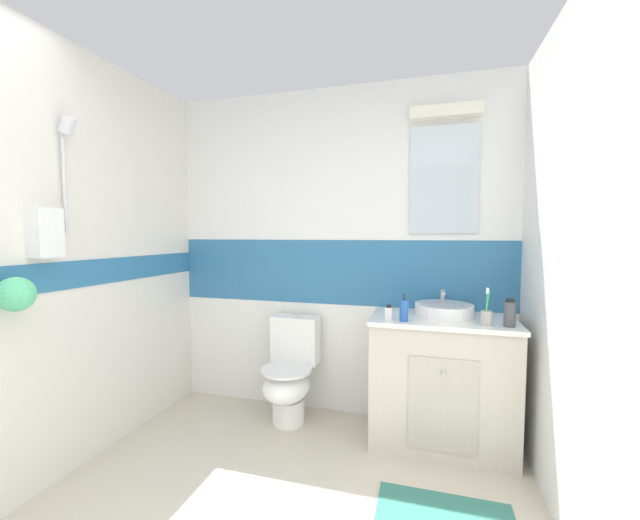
% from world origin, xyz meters
% --- Properties ---
extents(wall_back_tiled, '(3.20, 0.20, 2.50)m').
position_xyz_m(wall_back_tiled, '(0.01, 2.45, 1.26)').
color(wall_back_tiled, white).
rests_on(wall_back_tiled, ground_plane).
extents(wall_left_shower_alcove, '(0.29, 3.48, 2.50)m').
position_xyz_m(wall_left_shower_alcove, '(-1.35, 1.20, 1.25)').
color(wall_left_shower_alcove, silver).
rests_on(wall_left_shower_alcove, ground_plane).
extents(wall_right_plain, '(0.10, 3.48, 2.50)m').
position_xyz_m(wall_right_plain, '(1.35, 1.20, 1.25)').
color(wall_right_plain, white).
rests_on(wall_right_plain, ground_plane).
extents(vanity_cabinet, '(0.91, 0.53, 0.85)m').
position_xyz_m(vanity_cabinet, '(0.79, 2.15, 0.43)').
color(vanity_cabinet, beige).
rests_on(vanity_cabinet, ground_plane).
extents(sink_basin, '(0.38, 0.42, 0.16)m').
position_xyz_m(sink_basin, '(0.80, 2.18, 0.89)').
color(sink_basin, white).
rests_on(sink_basin, vanity_cabinet).
extents(toilet, '(0.37, 0.50, 0.78)m').
position_xyz_m(toilet, '(-0.28, 2.16, 0.36)').
color(toilet, white).
rests_on(toilet, ground_plane).
extents(toothbrush_cup, '(0.07, 0.07, 0.22)m').
position_xyz_m(toothbrush_cup, '(1.03, 1.99, 0.90)').
color(toothbrush_cup, '#B2ADA3').
rests_on(toothbrush_cup, vanity_cabinet).
extents(soap_dispenser, '(0.05, 0.05, 0.18)m').
position_xyz_m(soap_dispenser, '(0.55, 1.96, 0.92)').
color(soap_dispenser, '#2659B2').
rests_on(soap_dispenser, vanity_cabinet).
extents(mouthwash_bottle, '(0.07, 0.07, 0.17)m').
position_xyz_m(mouthwash_bottle, '(1.16, 1.99, 0.93)').
color(mouthwash_bottle, '#4C4C51').
rests_on(mouthwash_bottle, vanity_cabinet).
extents(perfume_flask_small, '(0.04, 0.03, 0.10)m').
position_xyz_m(perfume_flask_small, '(0.45, 1.98, 0.90)').
color(perfume_flask_small, white).
rests_on(perfume_flask_small, vanity_cabinet).
extents(bath_mat, '(0.66, 0.34, 0.01)m').
position_xyz_m(bath_mat, '(0.79, 1.45, 0.01)').
color(bath_mat, '#337266').
rests_on(bath_mat, ground_plane).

